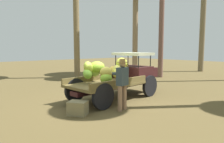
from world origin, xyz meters
name	(u,v)px	position (x,y,z in m)	size (l,w,h in m)	color
ground_plane	(105,101)	(0.00, 0.00, 0.00)	(60.00, 60.00, 0.00)	brown
truck	(120,75)	(0.91, 0.11, 0.96)	(4.55, 2.05, 1.90)	#361517
farmer	(122,81)	(-0.34, -1.32, 0.99)	(0.52, 0.49, 1.74)	#8C6A4E
wooden_crate	(78,108)	(-1.73, -0.76, 0.22)	(0.58, 0.43, 0.43)	olive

